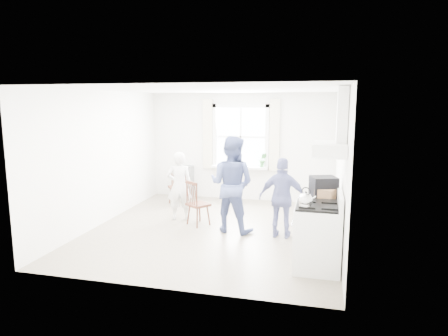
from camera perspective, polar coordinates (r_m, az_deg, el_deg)
room_shell at (r=7.33m, az=-1.47°, el=0.93°), size 4.62×5.12×2.64m
window_assembly at (r=9.67m, az=2.37°, el=3.95°), size 1.88×0.24×1.70m
range_hood at (r=5.66m, az=15.40°, el=4.22°), size 0.45×0.76×0.94m
shelf_unit at (r=10.09m, az=-5.63°, el=-1.96°), size 0.40×0.30×0.80m
gas_stove at (r=5.95m, az=13.23°, el=-9.43°), size 0.68×0.76×1.12m
kettle at (r=5.61m, az=11.58°, el=-4.55°), size 0.20×0.20×0.28m
low_cabinet at (r=6.63m, az=13.92°, el=-7.81°), size 0.50×0.55×0.90m
stereo_stack at (r=6.40m, az=14.03°, el=-2.70°), size 0.47×0.44×0.34m
cardboard_box at (r=6.27m, az=14.24°, el=-3.73°), size 0.33×0.29×0.17m
windsor_chair_a at (r=9.29m, az=-6.53°, el=-2.02°), size 0.52×0.52×0.90m
windsor_chair_b at (r=7.73m, az=-4.27°, el=-4.36°), size 0.52×0.52×0.89m
person_left at (r=8.13m, az=-6.38°, el=-2.57°), size 0.64×0.64×1.40m
person_mid at (r=7.33m, az=1.10°, el=-2.33°), size 1.02×1.02×1.78m
person_right at (r=7.10m, az=8.36°, el=-4.27°), size 0.87×0.87×1.43m
potted_plant at (r=9.54m, az=5.55°, el=1.16°), size 0.21×0.21×0.34m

